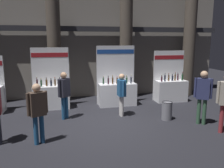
% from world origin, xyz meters
% --- Properties ---
extents(ground_plane, '(27.00, 27.00, 0.00)m').
position_xyz_m(ground_plane, '(0.00, 0.00, 0.00)').
color(ground_plane, black).
extents(hall_colonnade, '(13.50, 1.26, 6.09)m').
position_xyz_m(hall_colonnade, '(0.00, 4.16, 2.97)').
color(hall_colonnade, gray).
rests_on(hall_colonnade, ground_plane).
extents(exhibitor_booth_1, '(1.53, 0.66, 2.52)m').
position_xyz_m(exhibitor_booth_1, '(-1.85, 2.48, 0.61)').
color(exhibitor_booth_1, white).
rests_on(exhibitor_booth_1, ground_plane).
extents(exhibitor_booth_2, '(1.69, 0.66, 2.58)m').
position_xyz_m(exhibitor_booth_2, '(0.94, 2.36, 0.62)').
color(exhibitor_booth_2, white).
rests_on(exhibitor_booth_2, ground_plane).
extents(exhibitor_booth_3, '(1.50, 0.66, 2.34)m').
position_xyz_m(exhibitor_booth_3, '(3.54, 2.48, 0.59)').
color(exhibitor_booth_3, white).
rests_on(exhibitor_booth_3, ground_plane).
extents(trash_bin, '(0.37, 0.37, 0.66)m').
position_xyz_m(trash_bin, '(2.23, 0.12, 0.33)').
color(trash_bin, slate).
rests_on(trash_bin, ground_plane).
extents(visitor_3, '(0.48, 0.41, 1.83)m').
position_xyz_m(visitor_3, '(3.16, -0.57, 1.10)').
color(visitor_3, '#33563D').
rests_on(visitor_3, ground_plane).
extents(visitor_5, '(0.27, 0.54, 1.60)m').
position_xyz_m(visitor_5, '(0.75, 0.88, 0.95)').
color(visitor_5, silver).
rests_on(visitor_5, ground_plane).
extents(visitor_6, '(0.45, 0.45, 1.71)m').
position_xyz_m(visitor_6, '(-1.33, 1.00, 1.03)').
color(visitor_6, navy).
rests_on(visitor_6, ground_plane).
extents(visitor_7, '(0.52, 0.41, 1.69)m').
position_xyz_m(visitor_7, '(-2.07, -0.95, 1.02)').
color(visitor_7, navy).
rests_on(visitor_7, ground_plane).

